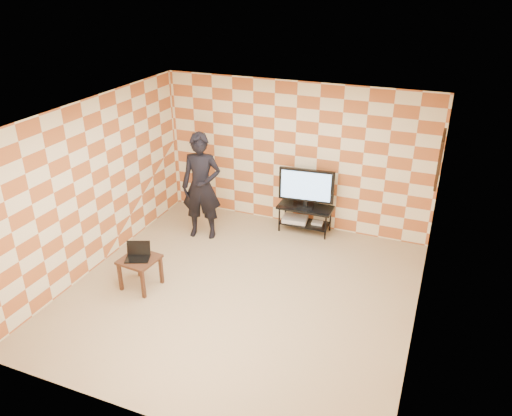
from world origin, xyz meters
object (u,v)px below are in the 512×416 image
object	(u,v)px
tv	(306,186)
person	(202,186)
side_table	(140,263)
tv_stand	(305,213)

from	to	relation	value
tv	person	bearing A→B (deg)	-153.29
side_table	tv_stand	bearing A→B (deg)	55.98
tv	person	xyz separation A→B (m)	(-1.66, -0.84, 0.06)
tv	person	distance (m)	1.86
tv_stand	tv	distance (m)	0.54
side_table	person	world-z (taller)	person
tv	side_table	bearing A→B (deg)	-124.05
tv_stand	side_table	bearing A→B (deg)	-124.02
tv_stand	person	world-z (taller)	person
tv_stand	tv	bearing A→B (deg)	-95.64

